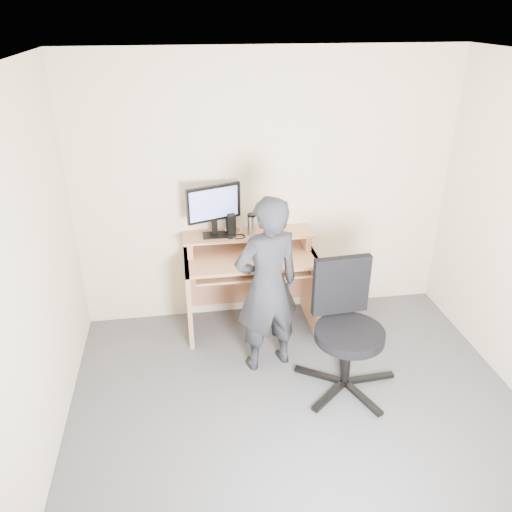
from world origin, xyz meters
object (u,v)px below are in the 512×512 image
object	(u,v)px
monitor	(214,206)
person	(267,286)
office_chair	(346,323)
desk	(250,272)

from	to	relation	value
monitor	person	bearing A→B (deg)	-82.96
office_chair	person	world-z (taller)	person
desk	person	bearing A→B (deg)	-85.77
desk	office_chair	xyz separation A→B (m)	(0.62, -0.98, 0.02)
monitor	office_chair	world-z (taller)	monitor
monitor	desk	bearing A→B (deg)	-29.65
desk	monitor	xyz separation A→B (m)	(-0.31, 0.06, 0.65)
monitor	office_chair	distance (m)	1.53
office_chair	person	xyz separation A→B (m)	(-0.57, 0.31, 0.20)
desk	monitor	size ratio (longest dim) A/B	2.47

